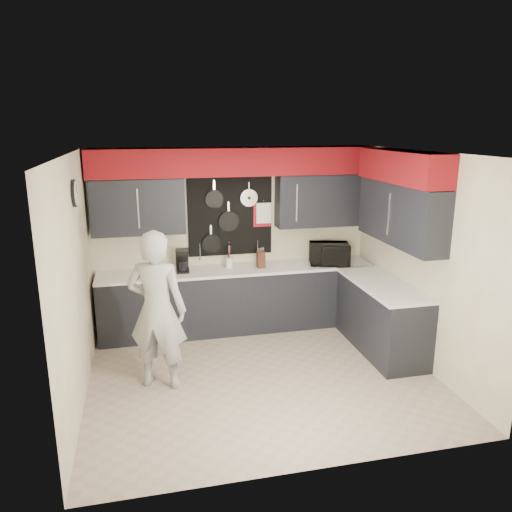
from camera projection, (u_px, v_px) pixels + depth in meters
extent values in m
plane|color=tan|center=(262.00, 375.00, 5.95)|extent=(4.00, 4.00, 0.00)
cube|color=beige|center=(234.00, 238.00, 7.27)|extent=(4.00, 0.01, 2.60)
cube|color=black|center=(138.00, 207.00, 6.70)|extent=(1.24, 0.32, 0.75)
cube|color=black|center=(322.00, 200.00, 7.26)|extent=(1.34, 0.32, 0.75)
cube|color=maroon|center=(235.00, 162.00, 6.82)|extent=(3.94, 0.36, 0.38)
cube|color=black|center=(230.00, 216.00, 7.16)|extent=(1.22, 0.03, 1.15)
cylinder|color=black|center=(214.00, 199.00, 7.01)|extent=(0.26, 0.04, 0.26)
cylinder|color=black|center=(229.00, 222.00, 7.14)|extent=(0.30, 0.04, 0.30)
cylinder|color=black|center=(211.00, 243.00, 7.16)|extent=(0.27, 0.04, 0.27)
cylinder|color=silver|center=(249.00, 198.00, 7.12)|extent=(0.25, 0.02, 0.25)
cube|color=#A00C14|center=(262.00, 215.00, 7.25)|extent=(0.26, 0.01, 0.34)
cube|color=white|center=(264.00, 213.00, 7.23)|extent=(0.22, 0.01, 0.30)
cylinder|color=silver|center=(200.00, 251.00, 7.17)|extent=(0.01, 0.01, 0.20)
cylinder|color=silver|center=(229.00, 250.00, 7.26)|extent=(0.01, 0.01, 0.20)
cylinder|color=silver|center=(258.00, 248.00, 7.35)|extent=(0.01, 0.01, 0.20)
cube|color=beige|center=(421.00, 260.00, 6.06)|extent=(0.01, 3.50, 2.60)
cube|color=black|center=(401.00, 214.00, 6.17)|extent=(0.32, 1.70, 0.75)
cube|color=maroon|center=(403.00, 167.00, 6.02)|extent=(0.36, 1.70, 0.38)
cube|color=beige|center=(76.00, 283.00, 5.19)|extent=(0.01, 3.50, 2.60)
cylinder|color=black|center=(74.00, 193.00, 5.34)|extent=(0.04, 0.30, 0.30)
cylinder|color=white|center=(76.00, 193.00, 5.35)|extent=(0.01, 0.26, 0.26)
cube|color=black|center=(238.00, 300.00, 7.21)|extent=(3.90, 0.60, 0.88)
cube|color=white|center=(238.00, 270.00, 7.08)|extent=(3.90, 0.63, 0.04)
cube|color=black|center=(381.00, 318.00, 6.54)|extent=(0.60, 1.60, 0.88)
cube|color=white|center=(382.00, 284.00, 6.42)|extent=(0.63, 1.60, 0.04)
cube|color=black|center=(242.00, 332.00, 7.06)|extent=(3.90, 0.06, 0.10)
imported|color=black|center=(329.00, 254.00, 7.24)|extent=(0.64, 0.50, 0.31)
cube|color=#331A10|center=(261.00, 260.00, 7.08)|extent=(0.11, 0.11, 0.24)
cylinder|color=silver|center=(229.00, 263.00, 7.10)|extent=(0.11, 0.11, 0.14)
cube|color=black|center=(183.00, 271.00, 6.90)|extent=(0.19, 0.23, 0.03)
cube|color=black|center=(182.00, 259.00, 6.93)|extent=(0.18, 0.07, 0.29)
cube|color=black|center=(182.00, 252.00, 6.83)|extent=(0.19, 0.23, 0.06)
cylinder|color=black|center=(183.00, 266.00, 6.86)|extent=(0.11, 0.11, 0.13)
imported|color=#B5B5B2|center=(157.00, 310.00, 5.50)|extent=(0.78, 0.65, 1.82)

